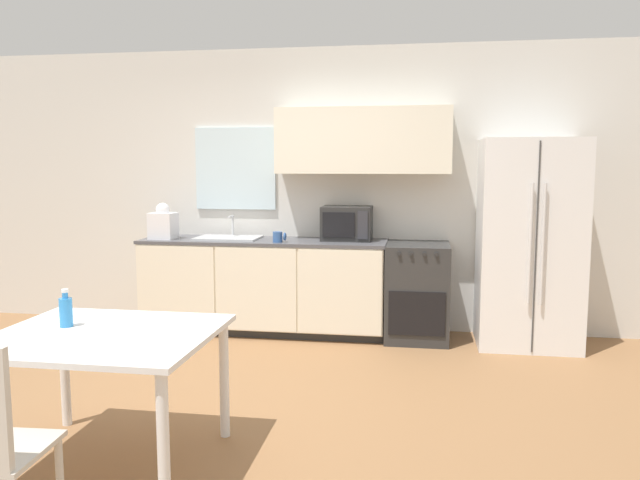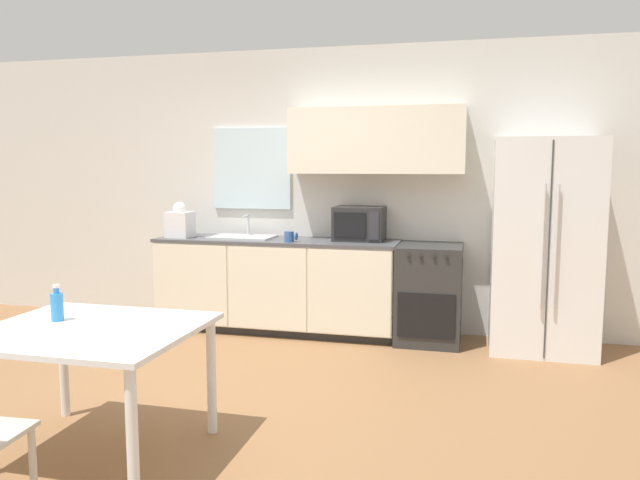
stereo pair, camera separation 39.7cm
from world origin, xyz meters
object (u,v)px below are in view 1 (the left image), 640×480
object	(u,v)px
oven_range	(417,292)
dining_table	(104,349)
drink_bottle	(66,311)
microwave	(347,223)
coffee_mug	(278,237)
refrigerator	(529,243)

from	to	relation	value
oven_range	dining_table	world-z (taller)	oven_range
drink_bottle	microwave	bearing A→B (deg)	66.29
drink_bottle	oven_range	bearing A→B (deg)	54.72
microwave	drink_bottle	distance (m)	3.00
dining_table	microwave	bearing A→B (deg)	71.49
oven_range	dining_table	xyz separation A→B (m)	(-1.61, -2.72, 0.19)
microwave	dining_table	distance (m)	3.00
coffee_mug	drink_bottle	bearing A→B (deg)	-103.82
refrigerator	coffee_mug	size ratio (longest dim) A/B	14.98
drink_bottle	coffee_mug	bearing A→B (deg)	76.18
refrigerator	drink_bottle	world-z (taller)	refrigerator
oven_range	refrigerator	distance (m)	1.07
refrigerator	microwave	distance (m)	1.63
microwave	oven_range	bearing A→B (deg)	-8.75
oven_range	drink_bottle	world-z (taller)	drink_bottle
oven_range	microwave	size ratio (longest dim) A/B	1.92
oven_range	coffee_mug	xyz separation A→B (m)	(-1.26, -0.16, 0.50)
microwave	drink_bottle	xyz separation A→B (m)	(-1.20, -2.74, -0.24)
drink_bottle	refrigerator	bearing A→B (deg)	42.71
microwave	drink_bottle	size ratio (longest dim) A/B	2.22
oven_range	microwave	bearing A→B (deg)	171.25
coffee_mug	dining_table	distance (m)	2.59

